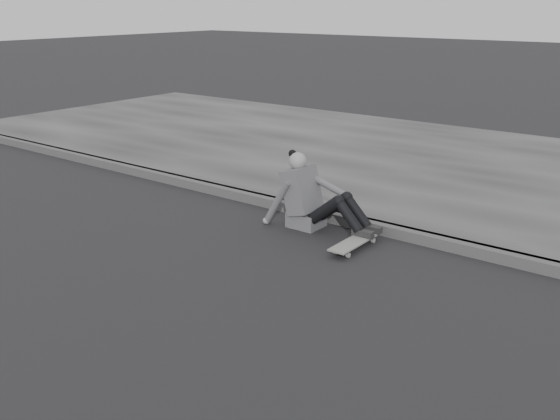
{
  "coord_description": "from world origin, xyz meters",
  "views": [
    {
      "loc": [
        0.68,
        -3.35,
        2.48
      ],
      "look_at": [
        -2.89,
        1.35,
        0.5
      ],
      "focal_mm": 40.0,
      "sensor_mm": 36.0,
      "label": 1
    }
  ],
  "objects": [
    {
      "name": "seated_woman",
      "position": [
        -3.13,
        2.25,
        0.36
      ],
      "size": [
        1.38,
        0.46,
        0.88
      ],
      "color": "#505052",
      "rests_on": "ground"
    },
    {
      "name": "skateboard",
      "position": [
        -2.39,
        2.0,
        0.07
      ],
      "size": [
        0.2,
        0.78,
        0.09
      ],
      "color": "gray",
      "rests_on": "ground"
    }
  ]
}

